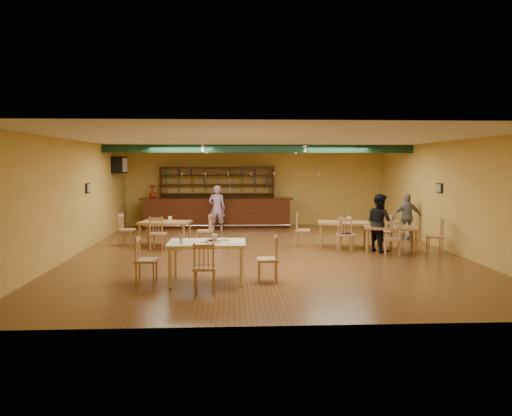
{
  "coord_description": "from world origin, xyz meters",
  "views": [
    {
      "loc": [
        -0.9,
        -12.92,
        2.37
      ],
      "look_at": [
        -0.22,
        0.6,
        1.15
      ],
      "focal_mm": 34.03,
      "sensor_mm": 36.0,
      "label": 1
    }
  ],
  "objects": [
    {
      "name": "dining_table_d",
      "position": [
        3.39,
        -0.09,
        0.35
      ],
      "size": [
        1.55,
        1.15,
        0.7
      ],
      "primitive_type": "cube",
      "rotation": [
        0.0,
        0.0,
        -0.24
      ],
      "color": "olive",
      "rests_on": "ground"
    },
    {
      "name": "patron_right_b",
      "position": [
        4.59,
        1.91,
        0.73
      ],
      "size": [
        0.87,
        0.4,
        1.46
      ],
      "primitive_type": "imported",
      "rotation": [
        0.0,
        0.0,
        3.09
      ],
      "color": "slate",
      "rests_on": "ground"
    },
    {
      "name": "patron_bar",
      "position": [
        -1.43,
        4.33,
        0.82
      ],
      "size": [
        0.61,
        0.41,
        1.63
      ],
      "primitive_type": "imported",
      "rotation": [
        0.0,
        0.0,
        3.17
      ],
      "color": "#994FAD",
      "rests_on": "ground"
    },
    {
      "name": "near_table",
      "position": [
        -1.4,
        -3.27,
        0.41
      ],
      "size": [
        1.55,
        1.01,
        0.82
      ],
      "primitive_type": "cube",
      "rotation": [
        0.0,
        0.0,
        -0.01
      ],
      "color": "beige",
      "rests_on": "ground"
    },
    {
      "name": "floor",
      "position": [
        0.0,
        0.0,
        0.0
      ],
      "size": [
        12.0,
        12.0,
        0.0
      ],
      "primitive_type": "plane",
      "color": "brown",
      "rests_on": "ground"
    },
    {
      "name": "track_rail_left",
      "position": [
        -1.8,
        3.4,
        2.94
      ],
      "size": [
        0.05,
        2.5,
        0.05
      ],
      "primitive_type": "cube",
      "color": "silver",
      "rests_on": "ceiling"
    },
    {
      "name": "ceiling_beam",
      "position": [
        0.0,
        2.8,
        2.87
      ],
      "size": [
        10.0,
        0.3,
        0.25
      ],
      "primitive_type": "cube",
      "color": "black",
      "rests_on": "ceiling"
    },
    {
      "name": "poinsettia",
      "position": [
        -3.83,
        5.15,
        1.38
      ],
      "size": [
        0.35,
        0.35,
        0.49
      ],
      "primitive_type": "imported",
      "rotation": [
        0.0,
        0.0,
        0.35
      ],
      "color": "#9D1F0E",
      "rests_on": "bar_counter"
    },
    {
      "name": "dining_table_b",
      "position": [
        2.31,
        0.79,
        0.36
      ],
      "size": [
        1.57,
        1.11,
        0.72
      ],
      "primitive_type": "cube",
      "rotation": [
        0.0,
        0.0,
        -0.18
      ],
      "color": "olive",
      "rests_on": "ground"
    },
    {
      "name": "side_plate",
      "position": [
        -0.8,
        -3.49,
        0.83
      ],
      "size": [
        0.22,
        0.22,
        0.01
      ],
      "primitive_type": "cylinder",
      "rotation": [
        0.0,
        0.0,
        -0.01
      ],
      "color": "white",
      "rests_on": "near_table"
    },
    {
      "name": "bar_counter",
      "position": [
        -1.45,
        5.15,
        0.56
      ],
      "size": [
        5.65,
        0.85,
        1.13
      ],
      "primitive_type": "cube",
      "color": "black",
      "rests_on": "ground"
    },
    {
      "name": "parmesan_shaker",
      "position": [
        -1.9,
        -3.43,
        0.88
      ],
      "size": [
        0.08,
        0.08,
        0.11
      ],
      "primitive_type": "cylinder",
      "rotation": [
        0.0,
        0.0,
        -0.01
      ],
      "color": "#EAE5C6",
      "rests_on": "near_table"
    },
    {
      "name": "ac_unit",
      "position": [
        -4.8,
        4.2,
        2.35
      ],
      "size": [
        0.34,
        0.7,
        0.48
      ],
      "primitive_type": "cube",
      "color": "silver",
      "rests_on": "wall_left"
    },
    {
      "name": "napkin_stack",
      "position": [
        -1.02,
        -3.05,
        0.84
      ],
      "size": [
        0.24,
        0.2,
        0.03
      ],
      "primitive_type": "cube",
      "rotation": [
        0.0,
        0.0,
        -0.31
      ],
      "color": "white",
      "rests_on": "near_table"
    },
    {
      "name": "dining_table_a",
      "position": [
        -2.84,
        1.18,
        0.36
      ],
      "size": [
        1.55,
        1.07,
        0.72
      ],
      "primitive_type": "cube",
      "rotation": [
        0.0,
        0.0,
        -0.16
      ],
      "color": "olive",
      "rests_on": "ground"
    },
    {
      "name": "pizza_server",
      "position": [
        -1.13,
        -3.21,
        0.84
      ],
      "size": [
        0.33,
        0.21,
        0.0
      ],
      "primitive_type": "cube",
      "rotation": [
        0.0,
        0.0,
        -0.4
      ],
      "color": "silver",
      "rests_on": "pizza_tray"
    },
    {
      "name": "picture_right",
      "position": [
        4.97,
        0.5,
        1.7
      ],
      "size": [
        0.04,
        0.34,
        0.28
      ],
      "primitive_type": "cube",
      "color": "black",
      "rests_on": "wall_right"
    },
    {
      "name": "pizza_tray",
      "position": [
        -1.29,
        -3.27,
        0.83
      ],
      "size": [
        0.41,
        0.41,
        0.01
      ],
      "primitive_type": "cylinder",
      "rotation": [
        0.0,
        0.0,
        -0.02
      ],
      "color": "silver",
      "rests_on": "near_table"
    },
    {
      "name": "track_rail_right",
      "position": [
        1.4,
        3.4,
        2.94
      ],
      "size": [
        0.05,
        2.5,
        0.05
      ],
      "primitive_type": "cube",
      "color": "silver",
      "rests_on": "ceiling"
    },
    {
      "name": "picture_left",
      "position": [
        -4.97,
        1.0,
        1.7
      ],
      "size": [
        0.04,
        0.34,
        0.28
      ],
      "primitive_type": "cube",
      "color": "black",
      "rests_on": "wall_left"
    },
    {
      "name": "back_bar_hutch",
      "position": [
        -1.45,
        5.78,
        1.14
      ],
      "size": [
        4.37,
        0.4,
        2.28
      ],
      "primitive_type": "cube",
      "color": "black",
      "rests_on": "ground"
    },
    {
      "name": "patron_right_a",
      "position": [
        3.11,
        -0.01,
        0.79
      ],
      "size": [
        0.86,
        0.95,
        1.58
      ],
      "primitive_type": "imported",
      "rotation": [
        0.0,
        0.0,
        1.99
      ],
      "color": "black",
      "rests_on": "ground"
    }
  ]
}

